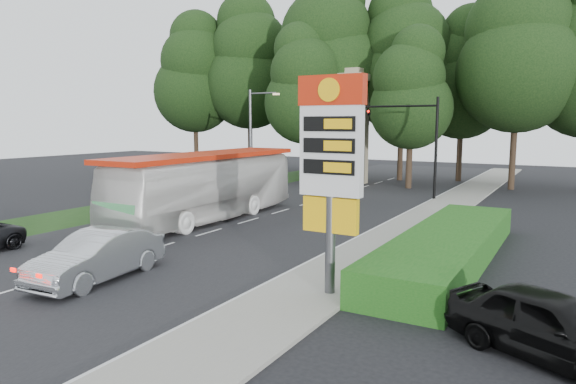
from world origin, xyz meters
The scene contains 21 objects.
ground centered at (0.00, 0.00, 0.00)m, with size 120.00×120.00×0.00m, color black.
road_surface centered at (0.00, 12.00, 0.01)m, with size 14.00×80.00×0.02m, color black.
sidewalk_right centered at (8.50, 12.00, 0.06)m, with size 3.00×80.00×0.12m, color gray.
grass_verge_left centered at (-9.50, 18.00, 0.01)m, with size 5.00×50.00×0.02m, color #193814.
hedge centered at (11.50, 8.00, 0.60)m, with size 3.00×14.00×1.20m, color #185115.
gas_station_pylon centered at (9.20, 1.99, 4.45)m, with size 2.10×0.45×6.85m.
traffic_signal_mast centered at (5.68, 24.00, 4.67)m, with size 6.10×0.35×7.20m.
streetlight_signs centered at (-6.99, 22.01, 4.44)m, with size 2.75×0.98×8.00m.
monument centered at (-2.00, 30.00, 5.10)m, with size 3.00×3.00×10.05m.
tree_far_west centered at (-22.00, 33.00, 10.68)m, with size 8.96×8.96×17.60m.
tree_west_mid centered at (-16.00, 35.00, 11.69)m, with size 9.80×9.80×19.25m.
tree_west_near centered at (-10.00, 37.00, 10.02)m, with size 8.40×8.40×16.50m.
tree_center_left centered at (-5.00, 33.00, 12.02)m, with size 10.08×10.08×19.80m.
tree_center_right centered at (1.00, 35.00, 11.02)m, with size 9.24×9.24×18.15m.
tree_east_near centered at (6.00, 37.00, 9.68)m, with size 8.12×8.12×15.95m.
tree_east_mid centered at (11.00, 33.00, 11.35)m, with size 9.52×9.52×18.70m.
tree_monument_left centered at (-6.00, 29.00, 8.68)m, with size 7.28×7.28×14.30m.
tree_monument_right centered at (3.50, 29.50, 8.01)m, with size 6.72×6.72×13.20m.
transit_bus centered at (-2.23, 10.15, 1.88)m, with size 3.16×13.49×3.76m, color white.
sedan_silver centered at (1.50, -0.50, 0.85)m, with size 1.81×5.18×1.71m, color #B4B7BD.
parked_car_black centered at (15.50, 0.50, 0.82)m, with size 1.94×4.82×1.64m, color black.
Camera 1 is at (15.82, -12.22, 5.44)m, focal length 32.00 mm.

